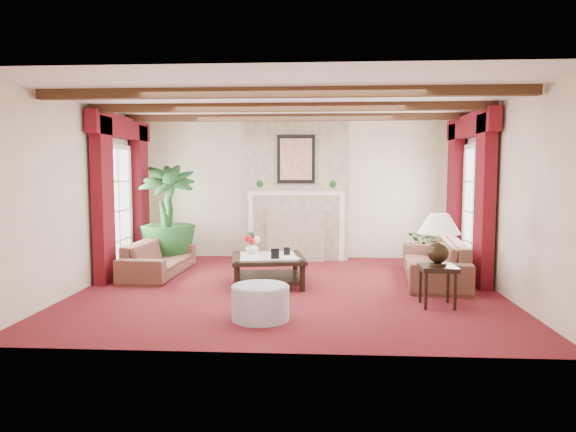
# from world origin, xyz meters

# --- Properties ---
(floor) EXTENTS (6.00, 6.00, 0.00)m
(floor) POSITION_xyz_m (0.00, 0.00, 0.00)
(floor) COLOR #4B0D11
(floor) RESTS_ON ground
(ceiling) EXTENTS (6.00, 6.00, 0.00)m
(ceiling) POSITION_xyz_m (0.00, 0.00, 2.70)
(ceiling) COLOR white
(ceiling) RESTS_ON floor
(back_wall) EXTENTS (6.00, 0.02, 2.70)m
(back_wall) POSITION_xyz_m (0.00, 2.75, 1.35)
(back_wall) COLOR beige
(back_wall) RESTS_ON ground
(left_wall) EXTENTS (0.02, 5.50, 2.70)m
(left_wall) POSITION_xyz_m (-3.00, 0.00, 1.35)
(left_wall) COLOR beige
(left_wall) RESTS_ON ground
(right_wall) EXTENTS (0.02, 5.50, 2.70)m
(right_wall) POSITION_xyz_m (3.00, 0.00, 1.35)
(right_wall) COLOR beige
(right_wall) RESTS_ON ground
(ceiling_beams) EXTENTS (6.00, 3.00, 0.12)m
(ceiling_beams) POSITION_xyz_m (0.00, 0.00, 2.64)
(ceiling_beams) COLOR #311B0F
(ceiling_beams) RESTS_ON ceiling
(fireplace) EXTENTS (2.00, 0.52, 2.70)m
(fireplace) POSITION_xyz_m (0.00, 2.55, 2.70)
(fireplace) COLOR tan
(fireplace) RESTS_ON ground
(french_door_left) EXTENTS (0.10, 1.10, 2.16)m
(french_door_left) POSITION_xyz_m (-2.97, 1.00, 2.13)
(french_door_left) COLOR white
(french_door_left) RESTS_ON ground
(french_door_right) EXTENTS (0.10, 1.10, 2.16)m
(french_door_right) POSITION_xyz_m (2.97, 1.00, 2.13)
(french_door_right) COLOR white
(french_door_right) RESTS_ON ground
(curtains_left) EXTENTS (0.20, 2.40, 2.55)m
(curtains_left) POSITION_xyz_m (-2.86, 1.00, 2.55)
(curtains_left) COLOR #560B13
(curtains_left) RESTS_ON ground
(curtains_right) EXTENTS (0.20, 2.40, 2.55)m
(curtains_right) POSITION_xyz_m (2.86, 1.00, 2.55)
(curtains_right) COLOR #560B13
(curtains_right) RESTS_ON ground
(sofa_left) EXTENTS (1.95, 0.67, 0.75)m
(sofa_left) POSITION_xyz_m (-2.23, 0.87, 0.38)
(sofa_left) COLOR #320D19
(sofa_left) RESTS_ON ground
(sofa_right) EXTENTS (2.35, 1.16, 0.86)m
(sofa_right) POSITION_xyz_m (2.25, 0.61, 0.43)
(sofa_right) COLOR #320D19
(sofa_right) RESTS_ON ground
(potted_palm) EXTENTS (1.86, 2.31, 1.03)m
(potted_palm) POSITION_xyz_m (-2.33, 1.70, 0.52)
(potted_palm) COLOR black
(potted_palm) RESTS_ON ground
(small_plant) EXTENTS (1.48, 1.49, 0.64)m
(small_plant) POSITION_xyz_m (2.42, 1.69, 0.32)
(small_plant) COLOR black
(small_plant) RESTS_ON ground
(coffee_table) EXTENTS (1.23, 1.23, 0.44)m
(coffee_table) POSITION_xyz_m (-0.33, 0.17, 0.22)
(coffee_table) COLOR black
(coffee_table) RESTS_ON ground
(side_table) EXTENTS (0.54, 0.54, 0.53)m
(side_table) POSITION_xyz_m (1.95, -0.93, 0.26)
(side_table) COLOR black
(side_table) RESTS_ON ground
(ottoman) EXTENTS (0.67, 0.67, 0.39)m
(ottoman) POSITION_xyz_m (-0.23, -1.64, 0.20)
(ottoman) COLOR #9893A6
(ottoman) RESTS_ON ground
(table_lamp) EXTENTS (0.54, 0.54, 0.68)m
(table_lamp) POSITION_xyz_m (1.95, -0.93, 0.87)
(table_lamp) COLOR black
(table_lamp) RESTS_ON side_table
(flower_vase) EXTENTS (0.22, 0.23, 0.19)m
(flower_vase) POSITION_xyz_m (-0.60, 0.39, 0.54)
(flower_vase) COLOR silver
(flower_vase) RESTS_ON coffee_table
(book) EXTENTS (0.22, 0.15, 0.28)m
(book) POSITION_xyz_m (-0.06, -0.06, 0.58)
(book) COLOR black
(book) RESTS_ON coffee_table
(photo_frame_a) EXTENTS (0.12, 0.02, 0.16)m
(photo_frame_a) POSITION_xyz_m (-0.19, -0.10, 0.52)
(photo_frame_a) COLOR black
(photo_frame_a) RESTS_ON coffee_table
(photo_frame_b) EXTENTS (0.10, 0.02, 0.13)m
(photo_frame_b) POSITION_xyz_m (-0.04, 0.26, 0.50)
(photo_frame_b) COLOR black
(photo_frame_b) RESTS_ON coffee_table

